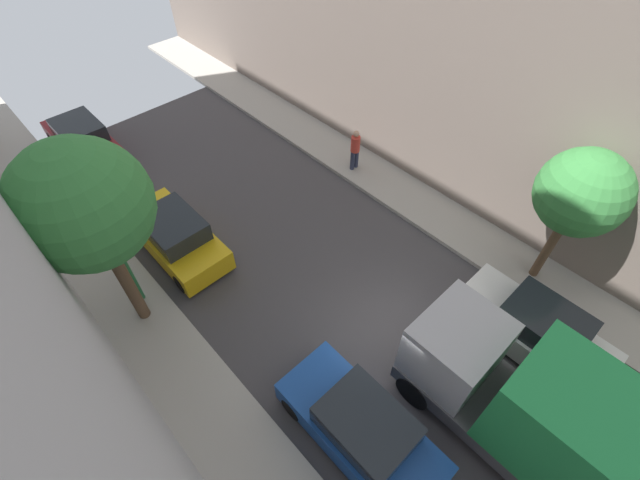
% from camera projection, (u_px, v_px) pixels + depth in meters
% --- Properties ---
extents(ground, '(32.00, 32.00, 0.00)m').
position_uv_depth(ground, '(396.00, 341.00, 12.34)').
color(ground, '#423F42').
extents(sidewalk_left, '(2.00, 44.00, 0.15)m').
position_uv_depth(sidewalk_left, '(257.00, 472.00, 10.01)').
color(sidewalk_left, '#A8A399').
rests_on(sidewalk_left, ground).
extents(sidewalk_right, '(2.00, 44.00, 0.15)m').
position_uv_depth(sidewalk_right, '(491.00, 249.00, 14.56)').
color(sidewalk_right, '#A8A399').
rests_on(sidewalk_right, ground).
extents(parked_car_left_1, '(1.78, 4.20, 1.57)m').
position_uv_depth(parked_car_left_1, '(361.00, 428.00, 10.04)').
color(parked_car_left_1, '#194799').
rests_on(parked_car_left_1, ground).
extents(parked_car_left_2, '(1.78, 4.20, 1.57)m').
position_uv_depth(parked_car_left_2, '(175.00, 236.00, 14.11)').
color(parked_car_left_2, gold).
rests_on(parked_car_left_2, ground).
extents(parked_car_left_3, '(1.78, 4.20, 1.57)m').
position_uv_depth(parked_car_left_3, '(83.00, 140.00, 17.66)').
color(parked_car_left_3, maroon).
rests_on(parked_car_left_3, ground).
extents(parked_car_right_2, '(1.78, 4.20, 1.57)m').
position_uv_depth(parked_car_right_2, '(535.00, 329.00, 11.79)').
color(parked_car_right_2, white).
rests_on(parked_car_right_2, ground).
extents(delivery_truck, '(2.26, 6.60, 3.38)m').
position_uv_depth(delivery_truck, '(559.00, 429.00, 9.00)').
color(delivery_truck, '#4C4C51').
rests_on(delivery_truck, ground).
extents(pedestrian, '(0.40, 0.36, 1.72)m').
position_uv_depth(pedestrian, '(355.00, 149.00, 16.67)').
color(pedestrian, '#2D334C').
rests_on(pedestrian, sidewalk_right).
extents(street_tree_0, '(3.08, 3.08, 6.01)m').
position_uv_depth(street_tree_0, '(84.00, 206.00, 9.46)').
color(street_tree_0, brown).
rests_on(street_tree_0, sidewalk_left).
extents(street_tree_1, '(2.39, 2.39, 4.67)m').
position_uv_depth(street_tree_1, '(582.00, 193.00, 11.21)').
color(street_tree_1, brown).
rests_on(street_tree_1, sidewalk_right).
extents(lamp_post, '(0.44, 0.44, 5.13)m').
position_uv_depth(lamp_post, '(100.00, 219.00, 10.62)').
color(lamp_post, '#26723F').
rests_on(lamp_post, sidewalk_left).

